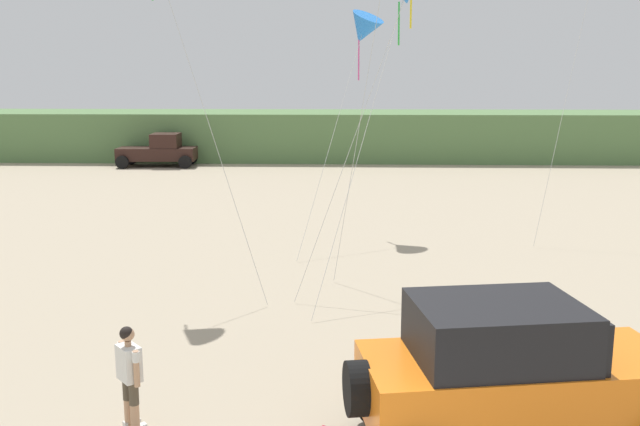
{
  "coord_description": "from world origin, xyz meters",
  "views": [
    {
      "loc": [
        -0.44,
        -5.7,
        5.34
      ],
      "look_at": [
        -0.81,
        4.9,
        3.26
      ],
      "focal_mm": 39.3,
      "sensor_mm": 36.0,
      "label": 1
    }
  ],
  "objects_px": {
    "person_watching": "(130,372)",
    "distant_pickup": "(159,151)",
    "kite_green_box": "(363,30)",
    "jeep": "(514,374)"
  },
  "relations": [
    {
      "from": "person_watching",
      "to": "distant_pickup",
      "type": "distance_m",
      "value": 32.75
    },
    {
      "from": "kite_green_box",
      "to": "person_watching",
      "type": "bearing_deg",
      "value": -104.25
    },
    {
      "from": "person_watching",
      "to": "distant_pickup",
      "type": "height_order",
      "value": "distant_pickup"
    },
    {
      "from": "jeep",
      "to": "distant_pickup",
      "type": "bearing_deg",
      "value": 112.8
    },
    {
      "from": "kite_green_box",
      "to": "distant_pickup",
      "type": "bearing_deg",
      "value": 125.29
    },
    {
      "from": "jeep",
      "to": "kite_green_box",
      "type": "relative_size",
      "value": 0.65
    },
    {
      "from": "person_watching",
      "to": "jeep",
      "type": "bearing_deg",
      "value": -4.49
    },
    {
      "from": "distant_pickup",
      "to": "person_watching",
      "type": "bearing_deg",
      "value": -76.04
    },
    {
      "from": "distant_pickup",
      "to": "kite_green_box",
      "type": "relative_size",
      "value": 0.61
    },
    {
      "from": "person_watching",
      "to": "distant_pickup",
      "type": "xyz_separation_m",
      "value": [
        -7.9,
        31.79,
        0.0
      ]
    }
  ]
}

